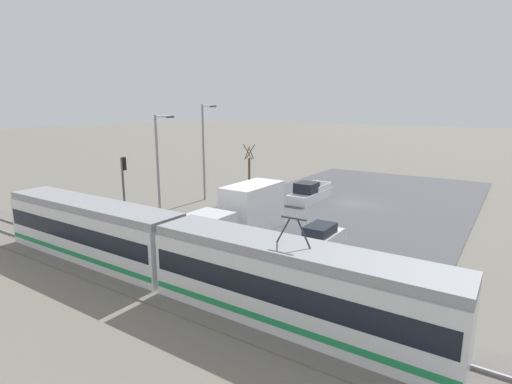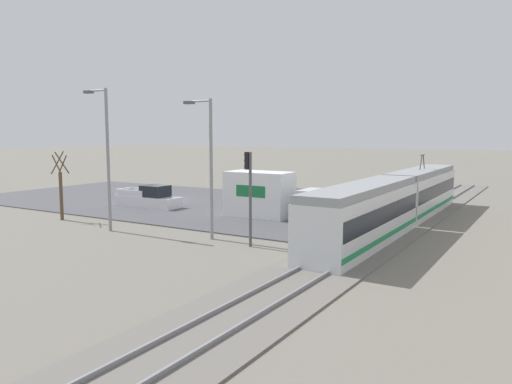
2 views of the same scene
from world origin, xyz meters
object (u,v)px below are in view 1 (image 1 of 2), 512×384
object	(u,v)px
street_tree	(249,169)
traffic_light_pole	(124,182)
box_truck	(243,212)
sedan_car_0	(320,238)
pickup_truck	(310,193)
street_lamp_near_crossing	(159,160)
street_lamp_mid_block	(205,146)
light_rail_tram	(173,253)

from	to	relation	value
street_tree	traffic_light_pole	bearing A→B (deg)	89.40
box_truck	traffic_light_pole	size ratio (longest dim) A/B	1.60
sedan_car_0	traffic_light_pole	size ratio (longest dim) A/B	0.82
pickup_truck	traffic_light_pole	xyz separation A→B (m)	(7.90, 14.85, 2.60)
street_tree	street_lamp_near_crossing	world-z (taller)	street_lamp_near_crossing
pickup_truck	street_tree	size ratio (longest dim) A/B	1.20
box_truck	sedan_car_0	size ratio (longest dim) A/B	1.95
box_truck	street_lamp_near_crossing	xyz separation A→B (m)	(7.95, 0.15, 3.10)
street_tree	street_lamp_mid_block	world-z (taller)	street_lamp_mid_block
box_truck	traffic_light_pole	distance (m)	9.21
street_lamp_near_crossing	sedan_car_0	bearing A→B (deg)	-178.25
light_rail_tram	street_lamp_mid_block	distance (m)	19.28
pickup_truck	traffic_light_pole	size ratio (longest dim) A/B	1.13
street_lamp_near_crossing	street_lamp_mid_block	bearing A→B (deg)	-79.03
box_truck	street_lamp_mid_block	xyz separation A→B (m)	(9.31, -6.86, 3.52)
light_rail_tram	pickup_truck	xyz separation A→B (m)	(2.31, -20.12, -0.93)
light_rail_tram	traffic_light_pole	size ratio (longest dim) A/B	5.09
traffic_light_pole	street_lamp_mid_block	xyz separation A→B (m)	(0.88, -10.12, 1.76)
pickup_truck	sedan_car_0	bearing A→B (deg)	118.80
light_rail_tram	sedan_car_0	world-z (taller)	light_rail_tram
light_rail_tram	street_lamp_near_crossing	distance (m)	13.19
sedan_car_0	street_lamp_near_crossing	world-z (taller)	street_lamp_near_crossing
sedan_car_0	traffic_light_pole	bearing A→B (deg)	-165.98
light_rail_tram	street_lamp_near_crossing	world-z (taller)	street_lamp_near_crossing
pickup_truck	street_lamp_near_crossing	bearing A→B (deg)	57.73
light_rail_tram	pickup_truck	bearing A→B (deg)	-83.45
light_rail_tram	street_tree	distance (m)	23.55
traffic_light_pole	street_tree	xyz separation A→B (m)	(-0.17, -16.02, -1.13)
street_lamp_near_crossing	street_tree	bearing A→B (deg)	-88.61
sedan_car_0	street_lamp_near_crossing	distance (m)	14.23
pickup_truck	traffic_light_pole	bearing A→B (deg)	62.00
light_rail_tram	traffic_light_pole	world-z (taller)	traffic_light_pole
sedan_car_0	box_truck	bearing A→B (deg)	-177.35
street_tree	street_lamp_near_crossing	size ratio (longest dim) A/B	0.60
box_truck	street_lamp_near_crossing	bearing A→B (deg)	1.10
light_rail_tram	sedan_car_0	size ratio (longest dim) A/B	6.23
pickup_truck	street_lamp_near_crossing	size ratio (longest dim) A/B	0.72
street_lamp_near_crossing	traffic_light_pole	bearing A→B (deg)	81.20
box_truck	light_rail_tram	bearing A→B (deg)	101.75
sedan_car_0	street_lamp_mid_block	xyz separation A→B (m)	(15.00, -6.60, 4.44)
pickup_truck	street_tree	world-z (taller)	street_tree
pickup_truck	street_lamp_near_crossing	world-z (taller)	street_lamp_near_crossing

